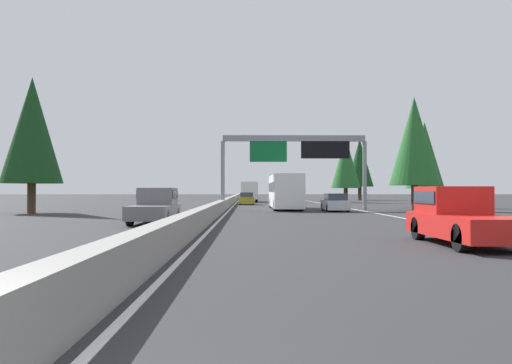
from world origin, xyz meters
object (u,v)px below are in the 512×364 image
sign_gantry_overhead (296,151)px  conifer_right_near (414,141)px  conifer_right_mid (425,155)px  conifer_right_far (346,162)px  box_truck_near_right (249,191)px  conifer_left_near (32,130)px  bus_far_center (285,190)px  pickup_mid_center (459,216)px  conifer_right_distant (360,163)px  sedan_mid_right (247,199)px  sedan_near_center (294,197)px  oncoming_near (156,206)px  sedan_far_right (335,203)px

sign_gantry_overhead → conifer_right_near: (-0.03, -10.31, 0.83)m
conifer_right_mid → conifer_right_far: bearing=12.2°
box_truck_near_right → conifer_left_near: bearing=156.4°
bus_far_center → conifer_right_mid: (5.09, -14.58, 3.56)m
sign_gantry_overhead → bus_far_center: (2.59, 0.76, -3.44)m
pickup_mid_center → conifer_right_distant: conifer_right_distant is taller
pickup_mid_center → bus_far_center: 31.05m
sedan_mid_right → conifer_right_near: conifer_right_near is taller
box_truck_near_right → conifer_right_near: size_ratio=0.86×
conifer_right_far → conifer_left_near: bearing=138.2°
bus_far_center → sedan_near_center: 32.58m
sedan_mid_right → oncoming_near: size_ratio=0.79×
sedan_mid_right → conifer_right_far: (9.82, -13.82, 4.94)m
oncoming_near → conifer_right_mid: conifer_right_mid is taller
oncoming_near → conifer_right_distant: conifer_right_distant is taller
pickup_mid_center → conifer_right_far: 56.55m
sign_gantry_overhead → conifer_left_near: 21.19m
conifer_right_near → conifer_right_mid: conifer_right_near is taller
conifer_right_far → bus_far_center: bearing=157.8°
oncoming_near → conifer_right_near: size_ratio=0.57×
conifer_right_distant → conifer_right_far: bearing=162.0°
oncoming_near → conifer_right_far: 48.90m
bus_far_center → sedan_near_center: bus_far_center is taller
conifer_right_near → sign_gantry_overhead: bearing=89.8°
bus_far_center → conifer_right_mid: bearing=-70.7°
conifer_left_near → pickup_mid_center: bearing=-134.3°
pickup_mid_center → box_truck_near_right: bearing=6.4°
bus_far_center → conifer_right_near: (-2.63, -11.07, 4.27)m
conifer_right_near → conifer_left_near: bearing=100.4°
pickup_mid_center → oncoming_near: bearing=47.1°
pickup_mid_center → box_truck_near_right: size_ratio=0.66×
bus_far_center → sedan_mid_right: (15.27, 3.57, -1.03)m
bus_far_center → conifer_right_mid: size_ratio=1.32×
sedan_far_right → conifer_right_mid: conifer_right_mid is taller
conifer_left_near → sedan_far_right: bearing=-81.3°
sedan_far_right → conifer_left_near: (-3.58, 23.43, 5.55)m
sedan_mid_right → oncoming_near: bearing=172.4°
sedan_far_right → sedan_near_center: 37.06m
sedan_near_center → conifer_right_far: conifer_right_far is taller
sedan_near_center → box_truck_near_right: box_truck_near_right is taller
oncoming_near → conifer_right_mid: (25.01, -22.83, 4.36)m
sedan_far_right → conifer_right_mid: 15.26m
sedan_near_center → sedan_far_right: bearing=-179.7°
conifer_right_distant → sedan_near_center: bearing=130.3°
conifer_right_distant → conifer_right_near: bearing=173.8°
sign_gantry_overhead → pickup_mid_center: bearing=-174.5°
conifer_left_near → conifer_right_mid: bearing=-68.7°
box_truck_near_right → oncoming_near: box_truck_near_right is taller
conifer_right_far → conifer_left_near: 44.79m
conifer_right_mid → conifer_right_distant: 37.84m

